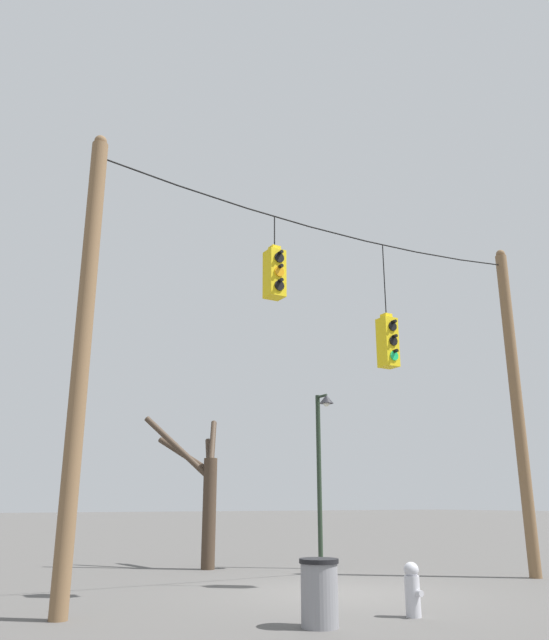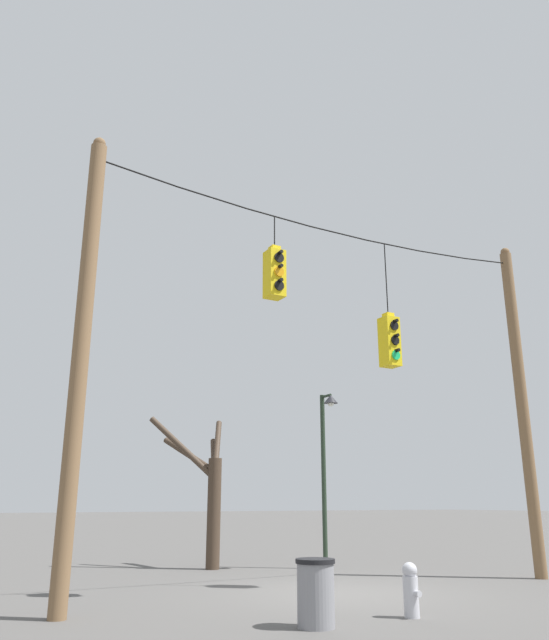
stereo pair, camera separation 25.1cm
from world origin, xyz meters
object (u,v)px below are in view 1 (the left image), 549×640
(trash_bin, at_px, (319,592))
(utility_pole_left, at_px, (82,352))
(street_lamp, at_px, (322,449))
(utility_pole_right, at_px, (517,403))
(traffic_light_near_right_pole, at_px, (275,273))
(bare_tree, at_px, (204,489))
(fire_hydrant, at_px, (412,589))
(traffic_light_near_left_pole, at_px, (388,341))

(trash_bin, bearing_deg, utility_pole_left, 141.80)
(street_lamp, bearing_deg, utility_pole_right, -52.97)
(traffic_light_near_right_pole, distance_m, trash_bin, 5.92)
(utility_pole_left, bearing_deg, street_lamp, 28.29)
(traffic_light_near_right_pole, bearing_deg, bare_tree, 78.70)
(bare_tree, bearing_deg, utility_pole_left, -129.97)
(street_lamp, height_order, bare_tree, street_lamp)
(trash_bin, bearing_deg, bare_tree, 77.45)
(utility_pole_left, xyz_separation_m, street_lamp, (7.24, 3.89, -0.93))
(utility_pole_right, relative_size, traffic_light_near_right_pole, 4.55)
(bare_tree, bearing_deg, street_lamp, -31.97)
(fire_hydrant, relative_size, trash_bin, 0.87)
(traffic_light_near_left_pole, bearing_deg, bare_tree, 106.73)
(bare_tree, xyz_separation_m, trash_bin, (-1.74, -7.80, -1.48))
(utility_pole_right, bearing_deg, street_lamp, 127.03)
(traffic_light_near_left_pole, relative_size, fire_hydrant, 3.66)
(traffic_light_near_left_pole, xyz_separation_m, bare_tree, (-1.66, 5.53, -2.94))
(traffic_light_near_right_pole, relative_size, street_lamp, 0.39)
(utility_pole_right, height_order, fire_hydrant, utility_pole_right)
(street_lamp, height_order, fire_hydrant, street_lamp)
(street_lamp, relative_size, fire_hydrant, 5.81)
(utility_pole_left, distance_m, fire_hydrant, 6.15)
(traffic_light_near_right_pole, height_order, traffic_light_near_left_pole, traffic_light_near_right_pole)
(traffic_light_near_left_pole, bearing_deg, utility_pole_right, 0.12)
(utility_pole_left, distance_m, utility_pole_right, 10.17)
(traffic_light_near_right_pole, bearing_deg, trash_bin, -105.57)
(utility_pole_left, xyz_separation_m, trash_bin, (2.89, -2.28, -3.43))
(bare_tree, xyz_separation_m, fire_hydrant, (-0.12, -7.84, -1.53))
(traffic_light_near_left_pole, height_order, fire_hydrant, traffic_light_near_left_pole)
(utility_pole_right, height_order, trash_bin, utility_pole_right)
(utility_pole_right, distance_m, fire_hydrant, 7.04)
(bare_tree, bearing_deg, traffic_light_near_right_pole, -101.30)
(traffic_light_near_left_pole, distance_m, bare_tree, 6.48)
(utility_pole_right, height_order, street_lamp, utility_pole_right)
(utility_pole_left, height_order, traffic_light_near_left_pole, utility_pole_left)
(traffic_light_near_left_pole, relative_size, trash_bin, 3.20)
(utility_pole_left, height_order, fire_hydrant, utility_pole_left)
(utility_pole_right, distance_m, bare_tree, 8.07)
(traffic_light_near_left_pole, xyz_separation_m, trash_bin, (-3.40, -2.27, -4.42))
(utility_pole_left, bearing_deg, utility_pole_right, 0.00)
(traffic_light_near_left_pole, height_order, street_lamp, traffic_light_near_left_pole)
(fire_hydrant, bearing_deg, street_lamp, 66.27)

